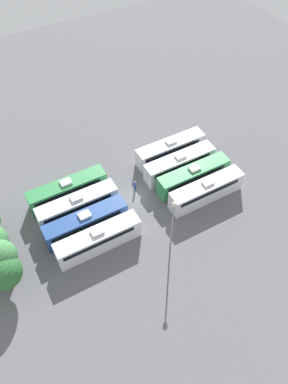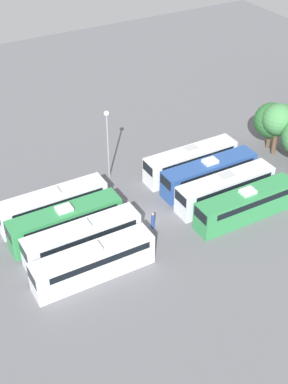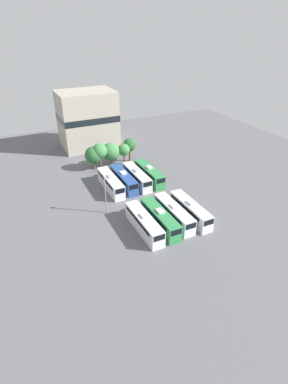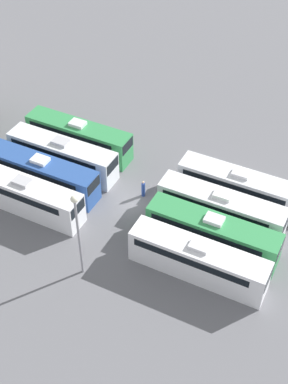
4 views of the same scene
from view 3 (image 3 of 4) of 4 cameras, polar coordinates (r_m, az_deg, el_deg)
ground_plane at (r=63.80m, az=0.59°, el=-1.90°), size 116.33×116.33×0.00m
bus_0 at (r=54.43m, az=-0.02°, el=-5.89°), size 2.50×11.68×3.58m
bus_1 at (r=55.71m, az=3.04°, el=-5.00°), size 2.50×11.68×3.58m
bus_2 at (r=57.38m, az=5.65°, el=-3.97°), size 2.50×11.68×3.58m
bus_3 at (r=58.70m, az=8.80°, el=-3.34°), size 2.50×11.68×3.58m
bus_4 at (r=68.12m, az=-6.38°, el=1.82°), size 2.50×11.68×3.58m
bus_5 at (r=69.39m, az=-3.93°, el=2.50°), size 2.50×11.68×3.58m
bus_6 at (r=70.40m, az=-1.40°, el=2.99°), size 2.50×11.68×3.58m
bus_7 at (r=71.84m, az=1.00°, el=3.57°), size 2.50×11.68×3.58m
worker_person at (r=63.61m, az=2.03°, el=-1.12°), size 0.36×0.36×1.83m
light_pole at (r=57.78m, az=-7.44°, el=0.82°), size 0.60×0.60×8.63m
tree_0 at (r=77.57m, az=-9.61°, el=6.92°), size 4.43×4.43×6.12m
tree_1 at (r=77.25m, az=-8.50°, el=7.65°), size 3.94×3.94×6.83m
tree_2 at (r=79.31m, az=-6.34°, el=7.62°), size 4.74×4.74×6.19m
tree_3 at (r=79.66m, az=-3.88°, el=8.02°), size 3.25×3.25×5.69m
tree_4 at (r=81.10m, az=-2.78°, el=8.93°), size 3.54×3.54×6.50m
depot_building at (r=92.39m, az=-10.69°, el=13.45°), size 16.05×11.85×16.38m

